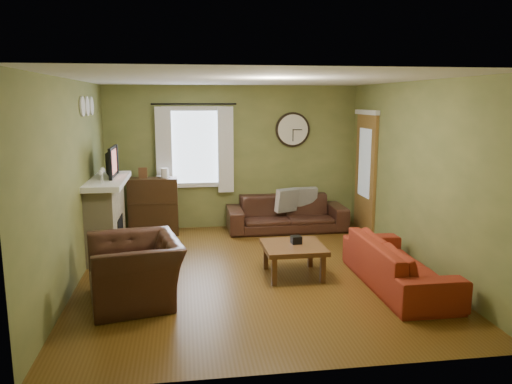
{
  "coord_description": "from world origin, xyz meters",
  "views": [
    {
      "loc": [
        -0.91,
        -6.5,
        2.34
      ],
      "look_at": [
        0.1,
        0.4,
        1.05
      ],
      "focal_mm": 35.0,
      "sensor_mm": 36.0,
      "label": 1
    }
  ],
  "objects": [
    {
      "name": "bookshelf",
      "position": [
        -1.45,
        2.21,
        0.5
      ],
      "size": [
        0.85,
        0.36,
        1.01
      ],
      "primitive_type": null,
      "color": "#301F10",
      "rests_on": "floor"
    },
    {
      "name": "tv_screen",
      "position": [
        -1.97,
        1.3,
        1.41
      ],
      "size": [
        0.02,
        0.62,
        0.36
      ],
      "primitive_type": "cube",
      "color": "#994C3F",
      "rests_on": "mantel"
    },
    {
      "name": "firebox",
      "position": [
        -1.91,
        1.15,
        0.3
      ],
      "size": [
        0.04,
        0.6,
        0.55
      ],
      "primitive_type": "cube",
      "color": "black",
      "rests_on": "fireplace"
    },
    {
      "name": "medallion_left",
      "position": [
        -2.28,
        0.8,
        2.25
      ],
      "size": [
        0.28,
        0.28,
        0.03
      ],
      "primitive_type": "cylinder",
      "color": "white",
      "rests_on": "wall_left"
    },
    {
      "name": "sofa_red",
      "position": [
        1.75,
        -0.77,
        0.3
      ],
      "size": [
        0.8,
        2.04,
        0.59
      ],
      "primitive_type": "imported",
      "rotation": [
        0.0,
        0.0,
        1.57
      ],
      "color": "maroon",
      "rests_on": "floor"
    },
    {
      "name": "window_pane",
      "position": [
        -0.7,
        2.58,
        1.5
      ],
      "size": [
        1.0,
        0.02,
        1.3
      ],
      "primitive_type": null,
      "color": "silver",
      "rests_on": "wall_back"
    },
    {
      "name": "wall_clock",
      "position": [
        1.1,
        2.55,
        1.8
      ],
      "size": [
        0.64,
        0.06,
        0.64
      ],
      "primitive_type": null,
      "color": "white",
      "rests_on": "wall_back"
    },
    {
      "name": "wine_glass_a",
      "position": [
        -2.05,
        0.59,
        1.28
      ],
      "size": [
        0.07,
        0.07,
        0.2
      ],
      "primitive_type": null,
      "color": "white",
      "rests_on": "mantel"
    },
    {
      "name": "pillow_right",
      "position": [
        1.32,
        2.33,
        0.55
      ],
      "size": [
        0.41,
        0.16,
        0.4
      ],
      "primitive_type": "cube",
      "rotation": [
        0.0,
        0.0,
        0.1
      ],
      "color": "gray",
      "rests_on": "sofa_brown"
    },
    {
      "name": "tissue_box",
      "position": [
        0.57,
        -0.14,
        0.4
      ],
      "size": [
        0.14,
        0.14,
        0.1
      ],
      "primitive_type": "cube",
      "rotation": [
        0.0,
        0.0,
        0.07
      ],
      "color": "black",
      "rests_on": "coffee_table"
    },
    {
      "name": "wine_glass_b",
      "position": [
        -2.05,
        0.73,
        1.29
      ],
      "size": [
        0.08,
        0.08,
        0.22
      ],
      "primitive_type": null,
      "color": "white",
      "rests_on": "mantel"
    },
    {
      "name": "curtain_left",
      "position": [
        -1.25,
        2.48,
        1.45
      ],
      "size": [
        0.28,
        0.04,
        1.55
      ],
      "primitive_type": "cube",
      "color": "white",
      "rests_on": "wall_back"
    },
    {
      "name": "wall_front",
      "position": [
        0.0,
        -2.6,
        1.3
      ],
      "size": [
        4.6,
        0.0,
        2.6
      ],
      "primitive_type": "cube",
      "color": "olive",
      "rests_on": "ground"
    },
    {
      "name": "armchair",
      "position": [
        -1.5,
        -0.78,
        0.38
      ],
      "size": [
        1.23,
        1.34,
        0.75
      ],
      "primitive_type": "imported",
      "rotation": [
        0.0,
        0.0,
        -1.36
      ],
      "color": "#351C15",
      "rests_on": "floor"
    },
    {
      "name": "sofa_brown",
      "position": [
        0.92,
        2.16,
        0.31
      ],
      "size": [
        2.13,
        0.83,
        0.62
      ],
      "primitive_type": "imported",
      "color": "#351C15",
      "rests_on": "floor"
    },
    {
      "name": "medallion_mid",
      "position": [
        -2.28,
        1.15,
        2.25
      ],
      "size": [
        0.28,
        0.28,
        0.03
      ],
      "primitive_type": "cylinder",
      "color": "white",
      "rests_on": "wall_left"
    },
    {
      "name": "wall_right",
      "position": [
        2.3,
        0.0,
        1.3
      ],
      "size": [
        0.0,
        5.2,
        2.6
      ],
      "primitive_type": "cube",
      "color": "olive",
      "rests_on": "ground"
    },
    {
      "name": "ceiling",
      "position": [
        0.0,
        0.0,
        2.6
      ],
      "size": [
        4.6,
        5.2,
        0.0
      ],
      "primitive_type": "cube",
      "color": "white",
      "rests_on": "ground"
    },
    {
      "name": "wall_left",
      "position": [
        -2.3,
        0.0,
        1.3
      ],
      "size": [
        0.0,
        5.2,
        2.6
      ],
      "primitive_type": "cube",
      "color": "olive",
      "rests_on": "ground"
    },
    {
      "name": "floor",
      "position": [
        0.0,
        0.0,
        0.0
      ],
      "size": [
        4.6,
        5.2,
        0.0
      ],
      "primitive_type": "cube",
      "color": "#593A14",
      "rests_on": "ground"
    },
    {
      "name": "curtain_rod",
      "position": [
        -0.7,
        2.48,
        2.27
      ],
      "size": [
        0.03,
        0.03,
        1.5
      ],
      "primitive_type": "cylinder",
      "color": "black",
      "rests_on": "wall_back"
    },
    {
      "name": "mantel",
      "position": [
        -2.07,
        1.15,
        1.14
      ],
      "size": [
        0.58,
        1.6,
        0.08
      ],
      "primitive_type": "cube",
      "color": "white",
      "rests_on": "fireplace"
    },
    {
      "name": "wall_back",
      "position": [
        0.0,
        2.6,
        1.3
      ],
      "size": [
        4.6,
        0.0,
        2.6
      ],
      "primitive_type": "cube",
      "color": "olive",
      "rests_on": "ground"
    },
    {
      "name": "fireplace",
      "position": [
        -2.1,
        1.15,
        0.55
      ],
      "size": [
        0.4,
        1.4,
        1.1
      ],
      "primitive_type": "cube",
      "color": "tan",
      "rests_on": "floor"
    },
    {
      "name": "tv",
      "position": [
        -2.05,
        1.3,
        1.35
      ],
      "size": [
        0.08,
        0.6,
        0.35
      ],
      "primitive_type": "imported",
      "rotation": [
        0.0,
        0.0,
        1.57
      ],
      "color": "black",
      "rests_on": "mantel"
    },
    {
      "name": "curtain_right",
      "position": [
        -0.15,
        2.48,
        1.45
      ],
      "size": [
        0.28,
        0.04,
        1.55
      ],
      "primitive_type": "cube",
      "color": "white",
      "rests_on": "wall_back"
    },
    {
      "name": "book",
      "position": [
        -1.33,
        2.25,
        0.96
      ],
      "size": [
        0.26,
        0.26,
        0.02
      ],
      "primitive_type": "imported",
      "rotation": [
        0.0,
        0.0,
        0.78
      ],
      "color": "brown",
      "rests_on": "bookshelf"
    },
    {
      "name": "door",
      "position": [
        2.27,
        1.85,
        1.05
      ],
      "size": [
        0.05,
        0.9,
        2.1
      ],
      "primitive_type": "cube",
      "color": "olive",
      "rests_on": "floor"
    },
    {
      "name": "medallion_right",
      "position": [
        -2.28,
        1.5,
        2.25
      ],
      "size": [
        0.28,
        0.28,
        0.03
      ],
      "primitive_type": "cylinder",
      "color": "white",
      "rests_on": "wall_left"
    },
    {
      "name": "pillow_left",
      "position": [
        0.92,
        2.19,
        0.55
      ],
      "size": [
        0.43,
        0.28,
        0.42
      ],
      "primitive_type": "cube",
      "rotation": [
        0.0,
        0.0,
        0.41
      ],
      "color": "gray",
      "rests_on": "sofa_brown"
    },
    {
      "name": "coffee_table",
      "position": [
        0.52,
        -0.2,
        0.21
      ],
      "size": [
        0.8,
        0.8,
        0.43
      ],
      "primitive_type": null,
      "rotation": [
        0.0,
        0.0,
        0.01
      ],
      "color": "brown",
      "rests_on": "floor"
    }
  ]
}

